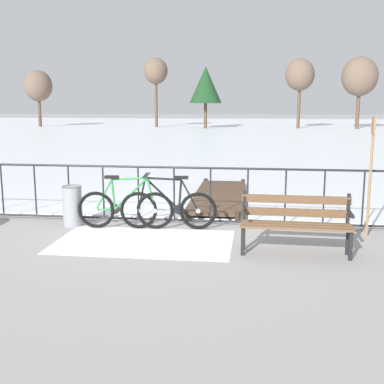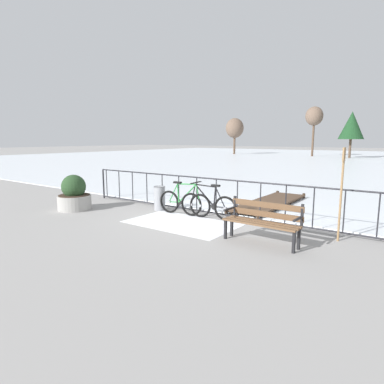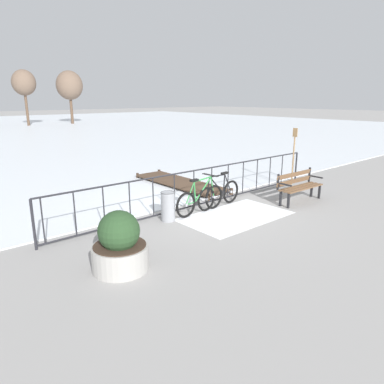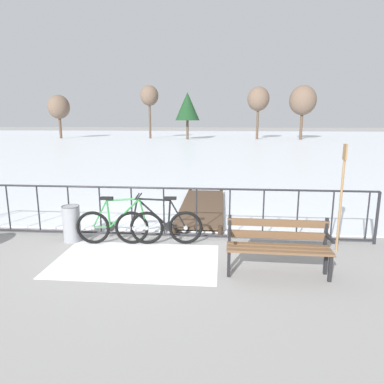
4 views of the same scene
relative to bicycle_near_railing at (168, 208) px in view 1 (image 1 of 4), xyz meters
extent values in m
plane|color=gray|center=(-0.29, 0.35, -0.37)|extent=(160.00, 160.00, 0.00)
cube|color=silver|center=(-0.29, 28.75, -0.35)|extent=(80.00, 56.00, 0.03)
cube|color=white|center=(-0.25, -0.85, -0.36)|extent=(2.82, 1.68, 0.01)
cylinder|color=#232328|center=(-0.29, 0.35, 0.68)|extent=(9.00, 0.04, 0.04)
cylinder|color=#232328|center=(-0.29, 0.35, -0.29)|extent=(9.00, 0.04, 0.04)
cylinder|color=#232328|center=(-3.28, 0.35, 0.20)|extent=(0.03, 0.03, 0.97)
cylinder|color=#232328|center=(-2.61, 0.35, 0.20)|extent=(0.03, 0.03, 0.97)
cylinder|color=#232328|center=(-1.95, 0.35, 0.20)|extent=(0.03, 0.03, 0.97)
cylinder|color=#232328|center=(-1.29, 0.35, 0.20)|extent=(0.03, 0.03, 0.97)
cylinder|color=#232328|center=(-0.62, 0.35, 0.20)|extent=(0.03, 0.03, 0.97)
cylinder|color=#232328|center=(0.04, 0.35, 0.20)|extent=(0.03, 0.03, 0.97)
cylinder|color=#232328|center=(0.71, 0.35, 0.20)|extent=(0.03, 0.03, 0.97)
cylinder|color=#232328|center=(1.37, 0.35, 0.20)|extent=(0.03, 0.03, 0.97)
cylinder|color=#232328|center=(2.04, 0.35, 0.20)|extent=(0.03, 0.03, 0.97)
cylinder|color=#232328|center=(2.70, 0.35, 0.20)|extent=(0.03, 0.03, 0.97)
cylinder|color=#232328|center=(3.37, 0.35, 0.20)|extent=(0.03, 0.03, 0.97)
torus|color=black|center=(0.52, 0.05, -0.04)|extent=(0.66, 0.12, 0.66)
cylinder|color=gray|center=(0.52, 0.05, -0.04)|extent=(0.08, 0.07, 0.08)
torus|color=black|center=(-0.53, -0.05, -0.04)|extent=(0.66, 0.12, 0.66)
cylinder|color=gray|center=(-0.53, -0.05, -0.04)|extent=(0.08, 0.07, 0.08)
cylinder|color=black|center=(0.21, 0.02, 0.25)|extent=(0.08, 0.04, 0.53)
cylinder|color=black|center=(-0.11, -0.01, 0.26)|extent=(0.61, 0.09, 0.59)
cylinder|color=black|center=(-0.09, -0.01, 0.53)|extent=(0.63, 0.09, 0.07)
cylinder|color=black|center=(0.35, 0.03, -0.03)|extent=(0.34, 0.06, 0.05)
cylinder|color=black|center=(0.37, 0.03, 0.24)|extent=(0.32, 0.06, 0.56)
cylinder|color=black|center=(-0.46, -0.04, 0.25)|extent=(0.16, 0.05, 0.59)
cube|color=black|center=(0.23, 0.02, 0.55)|extent=(0.25, 0.12, 0.05)
cylinder|color=black|center=(-0.40, -0.04, 0.59)|extent=(0.07, 0.52, 0.03)
cylinder|color=black|center=(0.18, 0.02, -0.02)|extent=(0.18, 0.04, 0.18)
torus|color=black|center=(-1.28, -0.11, -0.04)|extent=(0.66, 0.11, 0.66)
cylinder|color=gray|center=(-1.28, -0.11, -0.04)|extent=(0.08, 0.07, 0.08)
torus|color=black|center=(-0.23, -0.03, -0.04)|extent=(0.66, 0.11, 0.66)
cylinder|color=gray|center=(-0.23, -0.03, -0.04)|extent=(0.08, 0.07, 0.08)
cylinder|color=#2D843D|center=(-0.97, -0.08, 0.25)|extent=(0.08, 0.04, 0.53)
cylinder|color=#2D843D|center=(-0.65, -0.06, 0.26)|extent=(0.61, 0.08, 0.59)
cylinder|color=#2D843D|center=(-0.67, -0.06, 0.53)|extent=(0.63, 0.08, 0.07)
cylinder|color=#2D843D|center=(-1.11, -0.09, -0.03)|extent=(0.34, 0.05, 0.05)
cylinder|color=#2D843D|center=(-1.13, -0.10, 0.24)|extent=(0.32, 0.05, 0.56)
cylinder|color=#2D843D|center=(-0.30, -0.04, 0.25)|extent=(0.16, 0.04, 0.59)
cube|color=black|center=(-0.99, -0.08, 0.55)|extent=(0.25, 0.12, 0.05)
cylinder|color=black|center=(-0.36, -0.04, 0.59)|extent=(0.06, 0.52, 0.03)
cylinder|color=black|center=(-0.95, -0.08, -0.02)|extent=(0.18, 0.03, 0.18)
cube|color=brown|center=(2.10, -1.07, 0.07)|extent=(1.60, 0.14, 0.04)
cube|color=brown|center=(2.10, -1.22, 0.07)|extent=(1.60, 0.14, 0.04)
cube|color=brown|center=(2.10, -1.38, 0.07)|extent=(1.60, 0.14, 0.04)
cube|color=brown|center=(2.11, -0.97, 0.21)|extent=(1.60, 0.10, 0.12)
cube|color=brown|center=(2.11, -0.97, 0.41)|extent=(1.60, 0.10, 0.12)
cube|color=black|center=(2.86, -1.38, -0.15)|extent=(0.05, 0.06, 0.44)
cube|color=black|center=(2.86, -1.11, -0.15)|extent=(0.05, 0.06, 0.44)
cube|color=black|center=(2.87, -1.00, 0.30)|extent=(0.05, 0.05, 0.45)
cube|color=black|center=(2.86, -1.25, 0.27)|extent=(0.05, 0.40, 0.04)
cube|color=black|center=(1.34, -1.33, -0.15)|extent=(0.05, 0.06, 0.44)
cube|color=black|center=(1.34, -1.07, -0.15)|extent=(0.05, 0.06, 0.44)
cube|color=black|center=(1.35, -0.95, 0.30)|extent=(0.05, 0.05, 0.45)
cube|color=black|center=(1.34, -1.20, 0.27)|extent=(0.05, 0.40, 0.04)
cylinder|color=gray|center=(-1.76, 0.00, -0.01)|extent=(0.34, 0.34, 0.72)
torus|color=#545558|center=(-1.76, 0.00, 0.35)|extent=(0.35, 0.35, 0.02)
cylinder|color=#937047|center=(3.36, -0.07, 0.48)|extent=(0.04, 0.04, 1.70)
cube|color=#937047|center=(3.36, -0.07, 1.47)|extent=(0.03, 0.16, 0.28)
cube|color=#4C3828|center=(0.70, 2.58, -0.25)|extent=(1.10, 3.86, 0.06)
cylinder|color=#35271C|center=(0.20, 0.65, -0.27)|extent=(0.10, 0.10, 0.20)
cylinder|color=#35271C|center=(1.19, 0.65, -0.27)|extent=(0.10, 0.10, 0.20)
cylinder|color=#35271C|center=(0.20, 4.50, -0.27)|extent=(0.10, 0.10, 0.20)
cylinder|color=#35271C|center=(1.19, 4.50, -0.27)|extent=(0.10, 0.10, 0.20)
cylinder|color=brown|center=(-2.67, 32.73, 1.39)|extent=(0.27, 0.27, 3.51)
cone|color=#193D1E|center=(-2.67, 32.73, 3.24)|extent=(2.67, 2.67, 3.00)
cylinder|color=brown|center=(-7.16, 34.14, 1.75)|extent=(0.26, 0.26, 4.23)
ellipsoid|color=brown|center=(-7.16, 34.14, 4.48)|extent=(2.06, 2.06, 2.26)
cylinder|color=brown|center=(5.05, 33.59, 1.48)|extent=(0.27, 0.27, 3.69)
ellipsoid|color=brown|center=(5.05, 33.59, 4.04)|extent=(2.38, 2.38, 2.62)
cylinder|color=brown|center=(-17.64, 33.50, 1.06)|extent=(0.29, 0.29, 2.87)
ellipsoid|color=brown|center=(-17.64, 33.50, 3.24)|extent=(2.46, 2.46, 2.71)
cylinder|color=brown|center=(9.78, 33.38, 1.32)|extent=(0.30, 0.30, 3.37)
ellipsoid|color=brown|center=(9.78, 33.38, 3.87)|extent=(2.87, 2.87, 3.16)
camera|label=1|loc=(1.48, -8.20, 1.84)|focal=45.37mm
camera|label=2|loc=(4.83, -7.36, 1.79)|focal=30.81mm
camera|label=3|loc=(-6.68, -6.60, 2.57)|focal=33.04mm
camera|label=4|loc=(1.20, -6.44, 2.07)|focal=32.77mm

